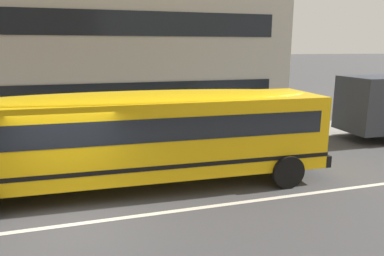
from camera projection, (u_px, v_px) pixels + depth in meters
ground_plane at (68, 225)px, 8.28m from camera, size 400.00×400.00×0.00m
sidewalk_far at (75, 146)px, 14.91m from camera, size 120.00×3.00×0.01m
lane_centreline at (68, 225)px, 8.28m from camera, size 110.00×0.16×0.01m
school_bus at (134, 132)px, 10.27m from camera, size 12.69×3.27×2.82m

